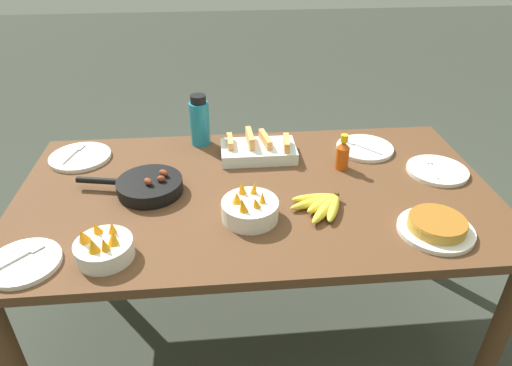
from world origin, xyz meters
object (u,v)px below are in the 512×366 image
object	(u,v)px
banana_bunch	(323,204)
frittata_plate_center	(436,226)
water_bottle	(200,121)
fruit_bowl_citrus	(103,248)
fruit_bowl_mango	(250,209)
empty_plate_far_right	(24,263)
melon_tray	(258,150)
empty_plate_far_left	(365,148)
empty_plate_near_front	(437,170)
empty_plate_mid_edge	(80,157)
hot_sauce_bottle	(343,154)
skillet	(149,186)

from	to	relation	value
banana_bunch	frittata_plate_center	size ratio (longest dim) A/B	0.82
water_bottle	fruit_bowl_citrus	bearing A→B (deg)	-110.91
fruit_bowl_mango	empty_plate_far_right	bearing A→B (deg)	-165.78
melon_tray	empty_plate_far_left	size ratio (longest dim) A/B	1.27
water_bottle	fruit_bowl_mango	bearing A→B (deg)	-73.39
melon_tray	empty_plate_far_right	size ratio (longest dim) A/B	1.43
banana_bunch	fruit_bowl_mango	bearing A→B (deg)	-173.11
empty_plate_far_right	empty_plate_near_front	bearing A→B (deg)	15.80
empty_plate_mid_edge	fruit_bowl_mango	xyz separation A→B (m)	(0.67, -0.48, 0.03)
water_bottle	hot_sauce_bottle	size ratio (longest dim) A/B	1.52
empty_plate_near_front	fruit_bowl_citrus	bearing A→B (deg)	-161.94
melon_tray	empty_plate_mid_edge	size ratio (longest dim) A/B	1.24
water_bottle	melon_tray	bearing A→B (deg)	-30.92
fruit_bowl_mango	hot_sauce_bottle	distance (m)	0.50
fruit_bowl_mango	water_bottle	bearing A→B (deg)	106.61
frittata_plate_center	fruit_bowl_citrus	world-z (taller)	fruit_bowl_citrus
empty_plate_near_front	water_bottle	world-z (taller)	water_bottle
melon_tray	hot_sauce_bottle	size ratio (longest dim) A/B	2.09
fruit_bowl_citrus	frittata_plate_center	bearing A→B (deg)	1.52
empty_plate_mid_edge	fruit_bowl_citrus	bearing A→B (deg)	-70.96
frittata_plate_center	empty_plate_far_right	size ratio (longest dim) A/B	1.13
frittata_plate_center	empty_plate_near_front	distance (m)	0.41
frittata_plate_center	melon_tray	bearing A→B (deg)	133.07
empty_plate_mid_edge	hot_sauce_bottle	bearing A→B (deg)	-9.31
skillet	empty_plate_near_front	world-z (taller)	skillet
melon_tray	empty_plate_far_left	distance (m)	0.46
empty_plate_far_left	fruit_bowl_mango	bearing A→B (deg)	-139.90
fruit_bowl_mango	hot_sauce_bottle	size ratio (longest dim) A/B	1.31
empty_plate_near_front	water_bottle	size ratio (longest dim) A/B	1.06
melon_tray	skillet	size ratio (longest dim) A/B	0.79
melon_tray	fruit_bowl_citrus	size ratio (longest dim) A/B	1.78
skillet	fruit_bowl_mango	xyz separation A→B (m)	(0.36, -0.19, 0.01)
frittata_plate_center	empty_plate_far_right	distance (m)	1.28
banana_bunch	hot_sauce_bottle	xyz separation A→B (m)	(0.13, 0.27, 0.05)
frittata_plate_center	empty_plate_far_left	xyz separation A→B (m)	(-0.06, 0.58, -0.01)
water_bottle	banana_bunch	bearing A→B (deg)	-51.64
skillet	empty_plate_far_left	bearing A→B (deg)	-152.67
frittata_plate_center	empty_plate_mid_edge	bearing A→B (deg)	154.27
skillet	empty_plate_far_right	world-z (taller)	skillet
fruit_bowl_mango	fruit_bowl_citrus	bearing A→B (deg)	-160.51
empty_plate_mid_edge	fruit_bowl_citrus	distance (m)	0.68
empty_plate_far_right	water_bottle	bearing A→B (deg)	55.50
empty_plate_far_right	fruit_bowl_citrus	bearing A→B (deg)	3.35
empty_plate_near_front	fruit_bowl_mango	distance (m)	0.80
empty_plate_far_right	hot_sauce_bottle	xyz separation A→B (m)	(1.08, 0.48, 0.06)
fruit_bowl_mango	hot_sauce_bottle	xyz separation A→B (m)	(0.39, 0.30, 0.03)
hot_sauce_bottle	banana_bunch	bearing A→B (deg)	-116.32
frittata_plate_center	fruit_bowl_citrus	xyz separation A→B (m)	(-1.05, -0.03, 0.01)
empty_plate_mid_edge	water_bottle	distance (m)	0.52
fruit_bowl_citrus	empty_plate_near_front	bearing A→B (deg)	18.06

